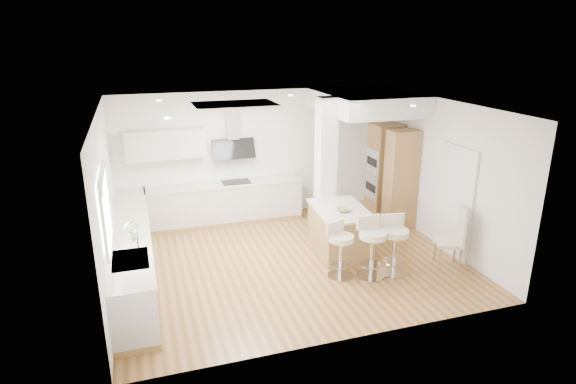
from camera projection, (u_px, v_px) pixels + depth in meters
name	position (u px, v px, depth m)	size (l,w,h in m)	color
ground	(290.00, 260.00, 8.77)	(6.00, 6.00, 0.00)	#A2713C
ceiling	(290.00, 260.00, 8.77)	(6.00, 5.00, 0.02)	white
wall_back	(255.00, 155.00, 10.59)	(6.00, 0.04, 2.80)	white
wall_left	(106.00, 205.00, 7.46)	(0.04, 5.00, 2.80)	white
wall_right	(439.00, 173.00, 9.20)	(0.04, 5.00, 2.80)	white
skylight	(235.00, 105.00, 8.21)	(4.10, 2.10, 0.06)	white
window_left	(105.00, 206.00, 6.56)	(0.06, 1.28, 1.07)	silver
doorway_right	(455.00, 203.00, 8.77)	(0.05, 1.00, 2.10)	#4D453C
counter_left	(132.00, 252.00, 8.05)	(0.63, 4.50, 1.35)	#A77D47
counter_back	(217.00, 193.00, 10.29)	(3.62, 0.63, 2.50)	#A77D47
pillar	(325.00, 169.00, 9.49)	(0.35, 0.35, 2.80)	white
soffit	(366.00, 102.00, 9.83)	(1.78, 2.20, 0.40)	white
oven_column	(390.00, 175.00, 10.33)	(0.63, 1.21, 2.10)	#A77D47
peninsula	(340.00, 230.00, 9.00)	(1.05, 1.48, 0.93)	#A77D47
bar_stool_a	(340.00, 247.00, 8.03)	(0.56, 0.56, 0.97)	silver
bar_stool_b	(372.00, 244.00, 8.01)	(0.49, 0.49, 1.06)	silver
bar_stool_c	(394.00, 242.00, 8.13)	(0.53, 0.53, 1.03)	silver
dining_chair	(455.00, 235.00, 8.35)	(0.57, 0.57, 1.13)	beige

